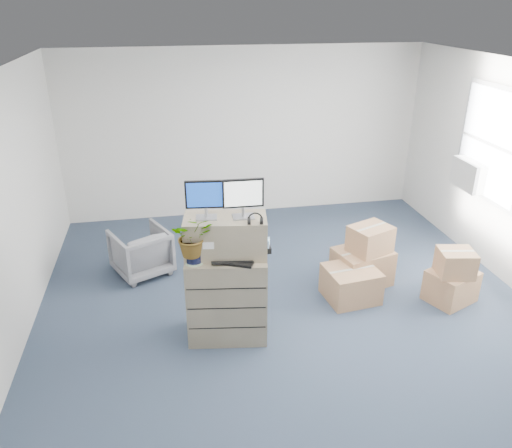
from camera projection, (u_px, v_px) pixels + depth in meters
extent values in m
plane|color=#242F41|center=(295.00, 326.00, 5.78)|extent=(7.00, 7.00, 0.00)
cube|color=silver|center=(245.00, 133.00, 8.34)|extent=(6.00, 0.02, 2.80)
cube|color=#B9B9B5|center=(470.00, 175.00, 7.02)|extent=(0.24, 0.60, 0.40)
cube|color=#83755A|center=(227.00, 296.00, 5.45)|extent=(0.92, 0.64, 0.99)
cube|color=#83755A|center=(226.00, 236.00, 5.20)|extent=(0.90, 0.54, 0.43)
cube|color=#99999E|center=(207.00, 217.00, 5.09)|extent=(0.23, 0.18, 0.01)
cylinder|color=#99999E|center=(206.00, 212.00, 5.06)|extent=(0.04, 0.04, 0.10)
cube|color=black|center=(205.00, 194.00, 4.98)|extent=(0.41, 0.07, 0.29)
cube|color=navy|center=(205.00, 195.00, 4.97)|extent=(0.37, 0.05, 0.25)
cube|color=#99999E|center=(243.00, 217.00, 5.11)|extent=(0.22, 0.17, 0.02)
cylinder|color=#99999E|center=(243.00, 211.00, 5.08)|extent=(0.04, 0.04, 0.10)
cube|color=black|center=(243.00, 193.00, 5.00)|extent=(0.42, 0.04, 0.30)
cube|color=silver|center=(243.00, 194.00, 4.98)|extent=(0.38, 0.01, 0.26)
torus|color=black|center=(255.00, 219.00, 4.96)|extent=(0.15, 0.04, 0.15)
cube|color=black|center=(231.00, 260.00, 5.13)|extent=(0.52, 0.38, 0.02)
ellipsoid|color=silver|center=(261.00, 257.00, 5.19)|extent=(0.10, 0.08, 0.03)
cylinder|color=#999BA1|center=(236.00, 242.00, 5.25)|extent=(0.08, 0.08, 0.27)
cube|color=silver|center=(221.00, 253.00, 5.28)|extent=(0.06, 0.05, 0.02)
cube|color=black|center=(221.00, 248.00, 5.26)|extent=(0.05, 0.03, 0.10)
cube|color=black|center=(261.00, 249.00, 5.33)|extent=(0.21, 0.16, 0.06)
cube|color=#3F91D7|center=(259.00, 242.00, 5.31)|extent=(0.25, 0.17, 0.08)
cylinder|color=#B0CDA5|center=(194.00, 262.00, 5.11)|extent=(0.20, 0.20, 0.02)
cylinder|color=black|center=(194.00, 256.00, 5.08)|extent=(0.17, 0.17, 0.13)
imported|color=#27631C|center=(193.00, 240.00, 5.01)|extent=(0.43, 0.47, 0.35)
imported|color=slate|center=(141.00, 250.00, 6.77)|extent=(0.89, 0.87, 0.70)
cube|color=#A2784E|center=(362.00, 266.00, 6.57)|extent=(0.80, 0.69, 0.48)
cube|color=#A2784E|center=(451.00, 286.00, 6.20)|extent=(0.69, 0.64, 0.40)
cube|color=#A2784E|center=(351.00, 284.00, 6.24)|extent=(0.68, 0.64, 0.41)
cube|color=#A2784E|center=(370.00, 239.00, 6.38)|extent=(0.61, 0.56, 0.35)
cube|color=#A2784E|center=(456.00, 263.00, 6.00)|extent=(0.47, 0.43, 0.32)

